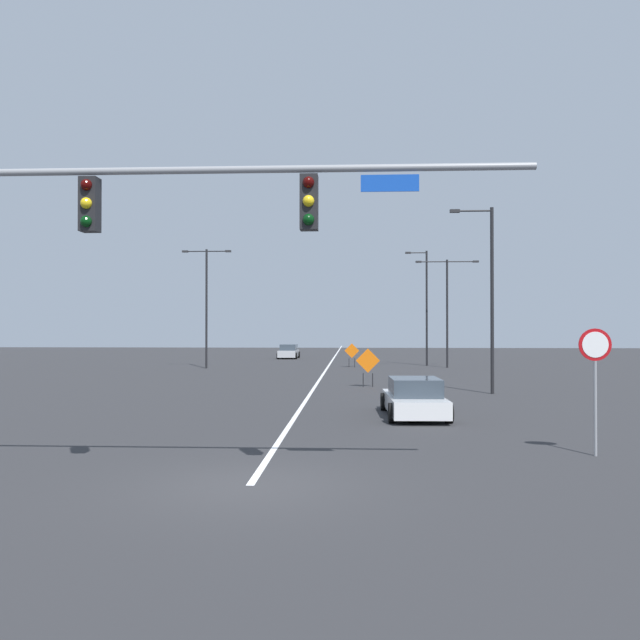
{
  "coord_description": "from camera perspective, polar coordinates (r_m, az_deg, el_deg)",
  "views": [
    {
      "loc": [
        1.97,
        -12.44,
        2.99
      ],
      "look_at": [
        0.33,
        19.77,
        3.39
      ],
      "focal_mm": 36.97,
      "sensor_mm": 36.0,
      "label": 1
    }
  ],
  "objects": [
    {
      "name": "construction_sign_median_far",
      "position": [
        33.65,
        4.17,
        -3.7
      ],
      "size": [
        1.23,
        0.15,
        1.96
      ],
      "color": "orange",
      "rests_on": "ground"
    },
    {
      "name": "ground",
      "position": [
        12.95,
        -6.09,
        -14.07
      ],
      "size": [
        176.01,
        176.01,
        0.0
      ],
      "primitive_type": "plane",
      "color": "#2D2D30"
    },
    {
      "name": "construction_sign_right_shoulder",
      "position": [
        50.54,
        2.77,
        -2.79
      ],
      "size": [
        1.13,
        0.07,
        1.83
      ],
      "color": "orange",
      "rests_on": "ground"
    },
    {
      "name": "traffic_signal_assembly",
      "position": [
        13.53,
        -18.89,
        7.47
      ],
      "size": [
        12.85,
        0.44,
        6.6
      ],
      "color": "gray",
      "rests_on": "ground"
    },
    {
      "name": "road_centre_stripe",
      "position": [
        61.44,
        1.07,
        -3.5
      ],
      "size": [
        0.16,
        97.78,
        0.01
      ],
      "color": "white",
      "rests_on": "ground"
    },
    {
      "name": "car_white_distant",
      "position": [
        22.64,
        8.16,
        -6.75
      ],
      "size": [
        2.13,
        4.65,
        1.32
      ],
      "color": "white",
      "rests_on": "ground"
    },
    {
      "name": "street_lamp_mid_left",
      "position": [
        49.68,
        -9.8,
        1.86
      ],
      "size": [
        3.67,
        0.24,
        8.86
      ],
      "color": "black",
      "rests_on": "ground"
    },
    {
      "name": "stop_sign",
      "position": [
        16.74,
        22.72,
        -3.73
      ],
      "size": [
        0.76,
        0.07,
        2.98
      ],
      "color": "gray",
      "rests_on": "ground"
    },
    {
      "name": "street_lamp_near_left",
      "position": [
        50.83,
        10.95,
        1.5
      ],
      "size": [
        4.75,
        0.24,
        8.19
      ],
      "color": "black",
      "rests_on": "ground"
    },
    {
      "name": "street_lamp_far_left",
      "position": [
        31.01,
        14.42,
        2.44
      ],
      "size": [
        1.98,
        0.24,
        8.51
      ],
      "color": "black",
      "rests_on": "ground"
    },
    {
      "name": "car_silver_mid",
      "position": [
        65.15,
        -2.73,
        -2.75
      ],
      "size": [
        1.99,
        4.19,
        1.4
      ],
      "color": "#B7BABF",
      "rests_on": "ground"
    },
    {
      "name": "street_lamp_far_right",
      "position": [
        53.1,
        9.1,
        1.46
      ],
      "size": [
        1.77,
        0.24,
        9.16
      ],
      "color": "black",
      "rests_on": "ground"
    }
  ]
}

